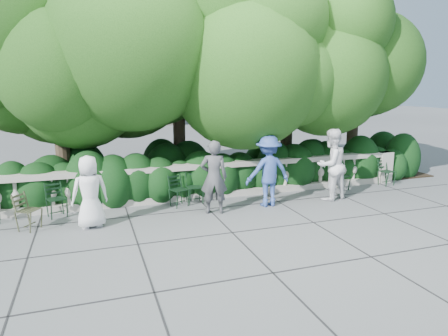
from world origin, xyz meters
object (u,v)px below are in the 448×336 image
object	(u,v)px
chair_weathered	(36,230)
person_casual_man	(331,165)
chair_c	(196,204)
person_older_blue	(268,171)
chair_b	(60,218)
chair_d	(183,207)
chair_f	(390,186)
person_woman_grey	(214,177)
chair_e	(345,191)
person_businessman	(90,192)

from	to	relation	value
chair_weathered	person_casual_man	xyz separation A→B (m)	(7.46, 0.02, 0.98)
chair_c	person_older_blue	bearing A→B (deg)	-23.51
chair_b	person_casual_man	xyz separation A→B (m)	(7.02, -0.67, 0.98)
chair_d	chair_f	size ratio (longest dim) A/B	1.00
chair_f	person_older_blue	xyz separation A→B (m)	(-4.53, -0.64, 0.93)
person_woman_grey	person_casual_man	distance (m)	3.41
chair_b	chair_c	world-z (taller)	same
chair_e	person_businessman	world-z (taller)	person_businessman
chair_e	person_casual_man	xyz separation A→B (m)	(-0.92, -0.57, 0.98)
chair_f	person_businessman	size ratio (longest dim) A/B	0.52
chair_d	person_businessman	world-z (taller)	person_businessman
person_woman_grey	person_older_blue	distance (m)	1.53
person_casual_man	chair_d	bearing A→B (deg)	-22.54
chair_e	chair_f	world-z (taller)	same
chair_b	person_casual_man	distance (m)	7.12
person_woman_grey	person_businessman	bearing A→B (deg)	16.64
chair_d	chair_e	distance (m)	4.96
person_businessman	person_casual_man	bearing A→B (deg)	170.92
chair_c	person_businessman	world-z (taller)	person_businessman
person_businessman	chair_f	bearing A→B (deg)	174.53
chair_f	person_woman_grey	xyz separation A→B (m)	(-6.06, -0.78, 0.91)
chair_c	chair_weathered	size ratio (longest dim) A/B	1.00
chair_d	chair_e	xyz separation A→B (m)	(4.96, -0.01, 0.00)
person_businessman	person_casual_man	size ratio (longest dim) A/B	0.83
chair_f	person_casual_man	size ratio (longest dim) A/B	0.43
chair_d	person_businessman	bearing A→B (deg)	177.07
person_woman_grey	person_casual_man	world-z (taller)	person_casual_man
chair_d	chair_weathered	distance (m)	3.47
person_woman_grey	person_older_blue	xyz separation A→B (m)	(1.53, 0.15, 0.02)
chair_weathered	person_businessman	world-z (taller)	person_businessman
chair_d	person_businessman	xyz separation A→B (m)	(-2.25, -0.78, 0.81)
chair_b	person_casual_man	world-z (taller)	person_casual_man
chair_d	person_older_blue	distance (m)	2.42
chair_b	person_casual_man	size ratio (longest dim) A/B	0.43
chair_b	chair_e	size ratio (longest dim) A/B	1.00
chair_f	person_older_blue	distance (m)	4.67
chair_b	chair_weathered	world-z (taller)	same
chair_b	person_older_blue	bearing A→B (deg)	-27.15
chair_weathered	person_casual_man	world-z (taller)	person_casual_man
person_businessman	chair_d	bearing A→B (deg)	-171.81
chair_c	chair_f	size ratio (longest dim) A/B	1.00
chair_weathered	chair_e	bearing A→B (deg)	-54.04
chair_b	chair_weathered	distance (m)	0.82
chair_weathered	person_woman_grey	bearing A→B (deg)	-59.52
person_businessman	person_older_blue	size ratio (longest dim) A/B	0.87
chair_b	chair_c	size ratio (longest dim) A/B	1.00
chair_e	chair_b	bearing A→B (deg)	158.47
person_casual_man	chair_e	bearing A→B (deg)	-162.86
chair_weathered	person_woman_grey	distance (m)	4.16
chair_b	person_businessman	world-z (taller)	person_businessman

